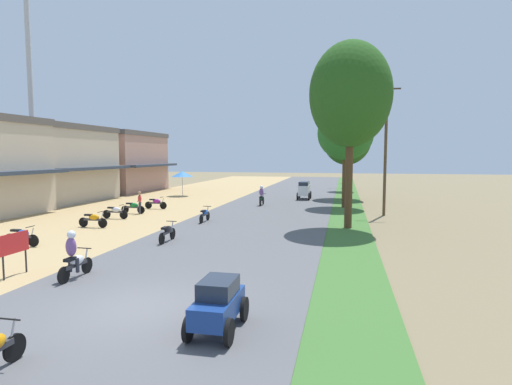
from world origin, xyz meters
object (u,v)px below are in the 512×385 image
at_px(parked_motorbike_second, 93,219).
at_px(motorbike_ahead_fourth, 205,214).
at_px(parked_motorbike_fifth, 156,203).
at_px(car_hatchback_blue, 218,303).
at_px(car_van_white, 304,189).
at_px(streetlamp_near, 348,156).
at_px(vendor_umbrella, 182,174).
at_px(median_tree_third, 347,138).
at_px(streetlamp_mid, 347,151).
at_px(parked_motorbike_fourth, 133,207).
at_px(median_tree_nearest, 350,95).
at_px(motorbike_ahead_second, 74,256).
at_px(utility_pole_near, 386,147).
at_px(motorbike_ahead_third, 168,232).
at_px(street_signboard, 14,246).
at_px(median_tree_second, 346,134).
at_px(median_tree_fourth, 349,136).
at_px(motorbike_ahead_fifth, 262,196).
at_px(parked_motorbike_nearest, 22,236).
at_px(parked_motorbike_third, 115,211).
at_px(pedestrian_on_shoulder, 140,201).

relative_size(parked_motorbike_second, motorbike_ahead_fourth, 1.00).
xyz_separation_m(parked_motorbike_fifth, car_hatchback_blue, (11.42, -20.54, 0.19)).
bearing_deg(car_van_white, streetlamp_near, 75.58).
xyz_separation_m(vendor_umbrella, median_tree_third, (16.41, 0.57, 3.51)).
bearing_deg(streetlamp_near, streetlamp_mid, 90.00).
relative_size(parked_motorbike_fourth, median_tree_nearest, 0.17).
bearing_deg(parked_motorbike_fourth, car_van_white, 47.74).
xyz_separation_m(streetlamp_near, motorbike_ahead_second, (-9.19, -42.84, -3.30)).
bearing_deg(vendor_umbrella, utility_pole_near, -27.18).
height_order(vendor_umbrella, median_tree_third, median_tree_third).
relative_size(car_hatchback_blue, motorbike_ahead_third, 1.11).
distance_m(street_signboard, car_van_white, 28.07).
bearing_deg(streetlamp_near, median_tree_second, -90.99).
xyz_separation_m(median_tree_nearest, motorbike_ahead_second, (-9.03, -12.06, -6.72)).
height_order(median_tree_second, median_tree_third, median_tree_third).
bearing_deg(streetlamp_mid, car_van_white, -99.03).
bearing_deg(parked_motorbike_fourth, median_tree_nearest, -10.56).
relative_size(streetlamp_near, car_hatchback_blue, 3.51).
bearing_deg(vendor_umbrella, motorbike_ahead_fourth, -63.38).
distance_m(parked_motorbike_second, median_tree_second, 19.63).
bearing_deg(street_signboard, streetlamp_near, 75.09).
distance_m(utility_pole_near, car_hatchback_blue, 22.07).
height_order(street_signboard, median_tree_fourth, median_tree_fourth).
bearing_deg(street_signboard, utility_pole_near, 52.71).
bearing_deg(motorbike_ahead_fifth, car_van_white, 62.10).
bearing_deg(median_tree_fourth, parked_motorbike_second, -117.14).
distance_m(parked_motorbike_second, car_hatchback_blue, 16.49).
height_order(utility_pole_near, motorbike_ahead_fifth, utility_pole_near).
height_order(parked_motorbike_fifth, streetlamp_mid, streetlamp_mid).
bearing_deg(vendor_umbrella, median_tree_second, -20.71).
height_order(median_tree_nearest, utility_pole_near, median_tree_nearest).
bearing_deg(median_tree_fourth, vendor_umbrella, -149.70).
relative_size(streetlamp_near, motorbike_ahead_fourth, 3.91).
relative_size(parked_motorbike_fifth, motorbike_ahead_fifth, 1.00).
height_order(parked_motorbike_second, parked_motorbike_fifth, same).
distance_m(car_van_white, motorbike_ahead_fourth, 15.49).
height_order(street_signboard, median_tree_second, median_tree_second).
bearing_deg(median_tree_second, parked_motorbike_fourth, -155.30).
distance_m(parked_motorbike_nearest, streetlamp_mid, 51.00).
relative_size(parked_motorbike_third, median_tree_third, 0.22).
height_order(streetlamp_mid, motorbike_ahead_third, streetlamp_mid).
bearing_deg(street_signboard, motorbike_ahead_third, 66.09).
height_order(parked_motorbike_nearest, parked_motorbike_fifth, same).
distance_m(street_signboard, motorbike_ahead_second, 2.26).
bearing_deg(median_tree_second, streetlamp_near, 89.01).
distance_m(parked_motorbike_third, pedestrian_on_shoulder, 2.43).
distance_m(parked_motorbike_fifth, median_tree_third, 18.77).
bearing_deg(parked_motorbike_nearest, utility_pole_near, 39.25).
height_order(parked_motorbike_second, car_hatchback_blue, car_hatchback_blue).
bearing_deg(pedestrian_on_shoulder, median_tree_second, 25.99).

